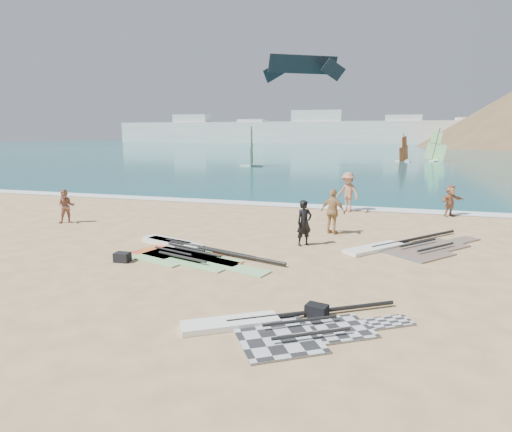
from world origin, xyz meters
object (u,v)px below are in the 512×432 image
(rig_orange, at_px, (407,247))
(rig_red, at_px, (179,248))
(beachgoer_right, at_px, (450,201))
(rig_green, at_px, (188,252))
(beachgoer_mid, at_px, (348,192))
(person_wetsuit, at_px, (304,223))
(rig_grey, at_px, (280,327))
(beachgoer_left, at_px, (66,206))
(beachgoer_back, at_px, (333,212))
(gear_bag_near, at_px, (122,257))
(gear_bag_far, at_px, (317,311))

(rig_orange, bearing_deg, rig_red, 147.99)
(rig_red, bearing_deg, beachgoer_right, 61.39)
(rig_green, distance_m, rig_red, 0.67)
(beachgoer_mid, bearing_deg, person_wetsuit, -67.23)
(rig_green, bearing_deg, rig_grey, -30.25)
(beachgoer_left, xyz_separation_m, beachgoer_back, (11.60, 1.29, 0.14))
(rig_orange, distance_m, rig_red, 7.98)
(rig_grey, xyz_separation_m, rig_red, (-4.79, 4.99, 0.00))
(rig_green, height_order, person_wetsuit, person_wetsuit)
(person_wetsuit, bearing_deg, gear_bag_near, 173.67)
(rig_green, relative_size, beachgoer_mid, 2.85)
(rig_grey, xyz_separation_m, beachgoer_left, (-11.55, 7.54, 0.71))
(gear_bag_far, xyz_separation_m, beachgoer_right, (4.42, 13.30, 0.63))
(person_wetsuit, height_order, beachgoer_back, beachgoer_back)
(gear_bag_near, xyz_separation_m, beachgoer_mid, (6.02, 10.83, 0.86))
(rig_red, height_order, beachgoer_left, beachgoer_left)
(rig_green, relative_size, beachgoer_left, 3.77)
(rig_grey, relative_size, person_wetsuit, 2.90)
(rig_red, height_order, beachgoer_mid, beachgoer_mid)
(rig_green, height_order, beachgoer_left, beachgoer_left)
(gear_bag_near, relative_size, beachgoer_mid, 0.23)
(beachgoer_mid, bearing_deg, rig_orange, -38.38)
(rig_grey, xyz_separation_m, rig_green, (-4.24, 4.59, 0.00))
(rig_grey, distance_m, gear_bag_far, 1.04)
(rig_red, distance_m, gear_bag_near, 2.10)
(beachgoer_mid, bearing_deg, beachgoer_back, -61.65)
(gear_bag_near, distance_m, gear_bag_far, 6.85)
(gear_bag_far, height_order, beachgoer_left, beachgoer_left)
(person_wetsuit, xyz_separation_m, beachgoer_back, (0.77, 2.08, 0.08))
(rig_grey, xyz_separation_m, gear_bag_far, (0.63, 0.82, 0.09))
(beachgoer_mid, distance_m, beachgoer_right, 4.85)
(gear_bag_far, bearing_deg, beachgoer_right, 71.62)
(rig_orange, relative_size, gear_bag_near, 10.38)
(beachgoer_back, height_order, beachgoer_right, beachgoer_back)
(gear_bag_far, distance_m, person_wetsuit, 6.12)
(rig_red, height_order, gear_bag_far, gear_bag_far)
(person_wetsuit, relative_size, beachgoer_mid, 0.81)
(rig_green, distance_m, gear_bag_near, 2.13)
(rig_orange, xyz_separation_m, rig_red, (-7.62, -2.37, -0.00))
(rig_green, xyz_separation_m, gear_bag_near, (-1.57, -1.44, 0.10))
(beachgoer_back, bearing_deg, rig_grey, 112.53)
(rig_grey, relative_size, gear_bag_far, 10.24)
(rig_red, distance_m, person_wetsuit, 4.50)
(gear_bag_near, bearing_deg, rig_green, 42.56)
(rig_grey, relative_size, rig_red, 0.99)
(gear_bag_near, relative_size, beachgoer_left, 0.31)
(rig_red, relative_size, gear_bag_far, 10.38)
(rig_grey, bearing_deg, rig_green, 100.67)
(rig_green, xyz_separation_m, beachgoer_back, (4.30, 4.23, 0.85))
(rig_orange, distance_m, beachgoer_back, 3.26)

